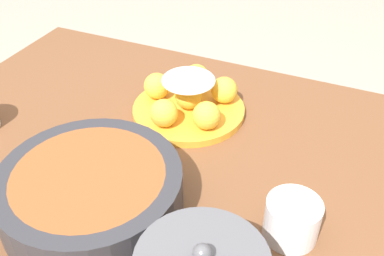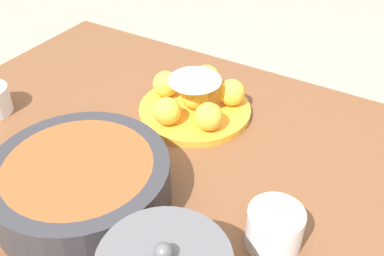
{
  "view_description": "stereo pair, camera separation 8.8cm",
  "coord_description": "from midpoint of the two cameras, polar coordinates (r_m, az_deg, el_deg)",
  "views": [
    {
      "loc": [
        -0.23,
        0.55,
        1.32
      ],
      "look_at": [
        0.05,
        -0.1,
        0.79
      ],
      "focal_mm": 42.0,
      "sensor_mm": 36.0,
      "label": 1
    },
    {
      "loc": [
        -0.31,
        0.51,
        1.32
      ],
      "look_at": [
        0.05,
        -0.1,
        0.79
      ],
      "focal_mm": 42.0,
      "sensor_mm": 36.0,
      "label": 2
    }
  ],
  "objects": [
    {
      "name": "dining_table",
      "position": [
        0.9,
        -2.38,
        -11.51
      ],
      "size": [
        1.29,
        0.89,
        0.75
      ],
      "color": "brown",
      "rests_on": "ground_plane"
    },
    {
      "name": "cake_plate",
      "position": [
        0.97,
        -2.98,
        3.51
      ],
      "size": [
        0.25,
        0.25,
        0.09
      ],
      "color": "gold",
      "rests_on": "dining_table"
    },
    {
      "name": "serving_bowl",
      "position": [
        0.77,
        -15.92,
        -7.88
      ],
      "size": [
        0.3,
        0.3,
        0.08
      ],
      "color": "#2D2D33",
      "rests_on": "dining_table"
    },
    {
      "name": "cup_far",
      "position": [
        0.72,
        9.15,
        -11.56
      ],
      "size": [
        0.09,
        0.09,
        0.07
      ],
      "color": "white",
      "rests_on": "dining_table"
    }
  ]
}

